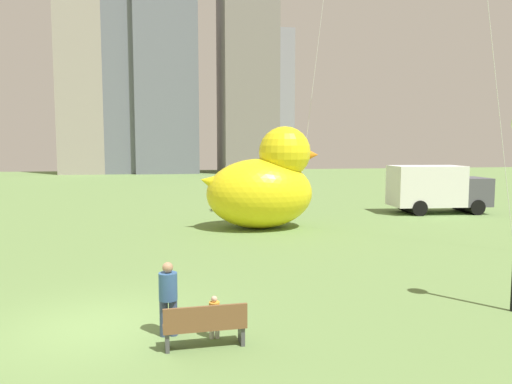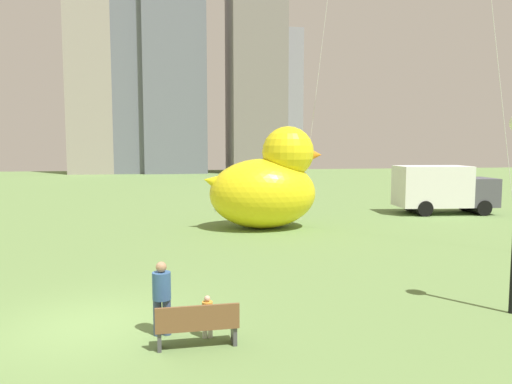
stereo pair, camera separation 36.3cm
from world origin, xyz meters
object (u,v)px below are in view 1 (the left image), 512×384
Objects in this scene: person_child at (214,315)px; box_truck at (436,189)px; giant_inflatable_duck at (264,185)px; park_bench at (205,325)px; person_adult at (168,295)px.

person_child is 22.19m from box_truck.
box_truck is at bearing 47.37° from person_child.
park_bench is at bearing -106.43° from giant_inflatable_duck.
park_bench is at bearing -132.27° from box_truck.
park_bench is 1.84× the size of person_child.
park_bench is at bearing -116.54° from person_child.
person_adult is at bearing 132.61° from park_bench.
park_bench is 1.13m from person_adult.
box_truck is at bearing 47.73° from park_bench.
giant_inflatable_duck reaches higher than person_child.
person_child is 13.77m from giant_inflatable_duck.
person_adult is 13.72m from giant_inflatable_duck.
park_bench is 14.27m from giant_inflatable_duck.
park_bench is 1.05× the size of person_adult.
giant_inflatable_duck is at bearing 73.57° from park_bench.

